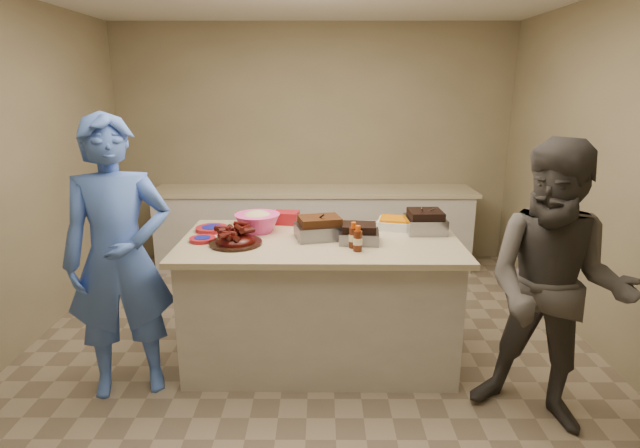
{
  "coord_description": "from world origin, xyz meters",
  "views": [
    {
      "loc": [
        0.09,
        -3.3,
        2.02
      ],
      "look_at": [
        0.08,
        0.2,
        1.05
      ],
      "focal_mm": 28.0,
      "sensor_mm": 36.0,
      "label": 1
    }
  ],
  "objects_px": {
    "island": "(320,356)",
    "roasting_pan": "(424,232)",
    "plastic_cup": "(242,225)",
    "guest_gray": "(537,419)",
    "coleslaw_bowl": "(258,232)",
    "mustard_bottle": "(308,229)",
    "bbq_bottle_b": "(353,248)",
    "bbq_bottle_a": "(358,251)",
    "guest_blue": "(134,386)",
    "rib_platter": "(236,244)"
  },
  "relations": [
    {
      "from": "island",
      "to": "roasting_pan",
      "type": "height_order",
      "value": "roasting_pan"
    },
    {
      "from": "island",
      "to": "plastic_cup",
      "type": "relative_size",
      "value": 18.54
    },
    {
      "from": "guest_gray",
      "to": "coleslaw_bowl",
      "type": "bearing_deg",
      "value": -175.59
    },
    {
      "from": "mustard_bottle",
      "to": "bbq_bottle_b",
      "type": "bearing_deg",
      "value": -54.54
    },
    {
      "from": "island",
      "to": "roasting_pan",
      "type": "relative_size",
      "value": 7.0
    },
    {
      "from": "island",
      "to": "bbq_bottle_a",
      "type": "relative_size",
      "value": 11.34
    },
    {
      "from": "guest_blue",
      "to": "coleslaw_bowl",
      "type": "bearing_deg",
      "value": 19.42
    },
    {
      "from": "island",
      "to": "rib_platter",
      "type": "relative_size",
      "value": 5.4
    },
    {
      "from": "roasting_pan",
      "to": "guest_blue",
      "type": "xyz_separation_m",
      "value": [
        -2.09,
        -0.59,
        -0.95
      ]
    },
    {
      "from": "roasting_pan",
      "to": "mustard_bottle",
      "type": "xyz_separation_m",
      "value": [
        -0.89,
        0.07,
        0.0
      ]
    },
    {
      "from": "rib_platter",
      "to": "guest_blue",
      "type": "relative_size",
      "value": 0.2
    },
    {
      "from": "island",
      "to": "guest_gray",
      "type": "relative_size",
      "value": 1.14
    },
    {
      "from": "bbq_bottle_b",
      "to": "plastic_cup",
      "type": "height_order",
      "value": "bbq_bottle_b"
    },
    {
      "from": "roasting_pan",
      "to": "plastic_cup",
      "type": "height_order",
      "value": "roasting_pan"
    },
    {
      "from": "guest_gray",
      "to": "roasting_pan",
      "type": "bearing_deg",
      "value": 152.96
    },
    {
      "from": "island",
      "to": "bbq_bottle_b",
      "type": "height_order",
      "value": "bbq_bottle_b"
    },
    {
      "from": "bbq_bottle_b",
      "to": "guest_blue",
      "type": "height_order",
      "value": "bbq_bottle_b"
    },
    {
      "from": "bbq_bottle_b",
      "to": "bbq_bottle_a",
      "type": "bearing_deg",
      "value": -71.52
    },
    {
      "from": "mustard_bottle",
      "to": "rib_platter",
      "type": "bearing_deg",
      "value": -142.07
    },
    {
      "from": "bbq_bottle_b",
      "to": "guest_gray",
      "type": "bearing_deg",
      "value": -25.94
    },
    {
      "from": "bbq_bottle_a",
      "to": "mustard_bottle",
      "type": "bearing_deg",
      "value": 123.45
    },
    {
      "from": "island",
      "to": "guest_blue",
      "type": "bearing_deg",
      "value": -162.41
    },
    {
      "from": "bbq_bottle_a",
      "to": "mustard_bottle",
      "type": "xyz_separation_m",
      "value": [
        -0.35,
        0.53,
        0.0
      ]
    },
    {
      "from": "coleslaw_bowl",
      "to": "bbq_bottle_b",
      "type": "relative_size",
      "value": 1.9
    },
    {
      "from": "bbq_bottle_a",
      "to": "guest_blue",
      "type": "xyz_separation_m",
      "value": [
        -1.55,
        -0.13,
        -0.95
      ]
    },
    {
      "from": "mustard_bottle",
      "to": "plastic_cup",
      "type": "relative_size",
      "value": 1.1
    },
    {
      "from": "island",
      "to": "guest_gray",
      "type": "distance_m",
      "value": 1.56
    },
    {
      "from": "mustard_bottle",
      "to": "guest_blue",
      "type": "bearing_deg",
      "value": -151.07
    },
    {
      "from": "bbq_bottle_b",
      "to": "guest_blue",
      "type": "distance_m",
      "value": 1.81
    },
    {
      "from": "coleslaw_bowl",
      "to": "guest_gray",
      "type": "height_order",
      "value": "coleslaw_bowl"
    },
    {
      "from": "roasting_pan",
      "to": "plastic_cup",
      "type": "distance_m",
      "value": 1.43
    },
    {
      "from": "roasting_pan",
      "to": "coleslaw_bowl",
      "type": "relative_size",
      "value": 0.84
    },
    {
      "from": "mustard_bottle",
      "to": "roasting_pan",
      "type": "bearing_deg",
      "value": -4.56
    },
    {
      "from": "coleslaw_bowl",
      "to": "guest_gray",
      "type": "xyz_separation_m",
      "value": [
        1.84,
        -0.94,
        -0.95
      ]
    },
    {
      "from": "island",
      "to": "rib_platter",
      "type": "bearing_deg",
      "value": -167.93
    },
    {
      "from": "coleslaw_bowl",
      "to": "bbq_bottle_b",
      "type": "height_order",
      "value": "coleslaw_bowl"
    },
    {
      "from": "guest_gray",
      "to": "guest_blue",
      "type": "bearing_deg",
      "value": -155.91
    },
    {
      "from": "mustard_bottle",
      "to": "coleslaw_bowl",
      "type": "bearing_deg",
      "value": -169.81
    },
    {
      "from": "roasting_pan",
      "to": "guest_gray",
      "type": "xyz_separation_m",
      "value": [
        0.58,
        -0.94,
        -0.95
      ]
    },
    {
      "from": "island",
      "to": "guest_blue",
      "type": "height_order",
      "value": "island"
    },
    {
      "from": "bbq_bottle_a",
      "to": "bbq_bottle_b",
      "type": "bearing_deg",
      "value": 108.48
    },
    {
      "from": "roasting_pan",
      "to": "guest_gray",
      "type": "relative_size",
      "value": 0.16
    },
    {
      "from": "roasting_pan",
      "to": "mustard_bottle",
      "type": "height_order",
      "value": "mustard_bottle"
    },
    {
      "from": "mustard_bottle",
      "to": "plastic_cup",
      "type": "distance_m",
      "value": 0.54
    },
    {
      "from": "plastic_cup",
      "to": "guest_blue",
      "type": "relative_size",
      "value": 0.06
    },
    {
      "from": "island",
      "to": "guest_blue",
      "type": "xyz_separation_m",
      "value": [
        -1.3,
        -0.4,
        0.0
      ]
    },
    {
      "from": "rib_platter",
      "to": "guest_gray",
      "type": "relative_size",
      "value": 0.21
    },
    {
      "from": "rib_platter",
      "to": "plastic_cup",
      "type": "distance_m",
      "value": 0.51
    },
    {
      "from": "guest_gray",
      "to": "island",
      "type": "bearing_deg",
      "value": -177.19
    },
    {
      "from": "plastic_cup",
      "to": "coleslaw_bowl",
      "type": "bearing_deg",
      "value": -53.1
    }
  ]
}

